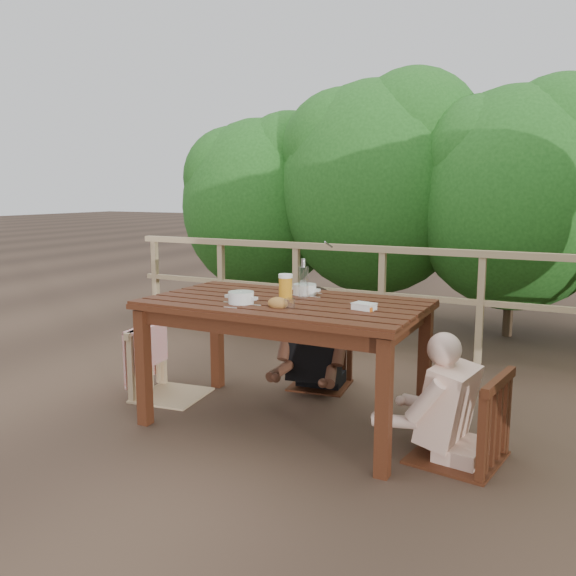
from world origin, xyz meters
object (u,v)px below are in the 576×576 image
at_px(beer_glass, 286,288).
at_px(woman, 322,309).
at_px(diner_right, 467,359).
at_px(soup_near, 241,299).
at_px(chair_left, 170,333).
at_px(tumbler, 290,305).
at_px(chair_right, 460,375).
at_px(bottle, 303,280).
at_px(table, 285,364).
at_px(chair_far, 321,331).
at_px(soup_far, 305,291).
at_px(bread_roll, 278,303).
at_px(butter_tub, 364,308).

bearing_deg(beer_glass, woman, 95.77).
bearing_deg(diner_right, woman, 64.67).
bearing_deg(soup_near, chair_left, 159.81).
xyz_separation_m(beer_glass, tumbler, (0.17, -0.27, -0.05)).
xyz_separation_m(chair_right, bottle, (-1.04, 0.14, 0.45)).
relative_size(table, chair_far, 1.99).
height_order(chair_far, soup_far, soup_far).
bearing_deg(soup_far, bread_roll, -84.91).
distance_m(diner_right, bottle, 1.14).
bearing_deg(soup_near, bottle, 50.78).
height_order(bread_roll, tumbler, same).
xyz_separation_m(woman, beer_glass, (0.08, -0.76, 0.28)).
distance_m(chair_left, butter_tub, 1.59).
xyz_separation_m(chair_far, beer_glass, (0.08, -0.74, 0.46)).
bearing_deg(diner_right, bottle, 91.17).
distance_m(woman, soup_far, 0.63).
relative_size(chair_left, chair_right, 0.98).
relative_size(soup_far, tumbler, 3.44).
relative_size(chair_far, bread_roll, 6.77).
distance_m(chair_right, soup_near, 1.38).
relative_size(diner_right, bottle, 4.31).
distance_m(diner_right, tumbler, 1.05).
distance_m(woman, soup_near, 1.06).
bearing_deg(chair_right, beer_glass, -85.22).
distance_m(soup_near, tumbler, 0.34).
relative_size(woman, soup_far, 4.68).
bearing_deg(chair_left, tumbler, -111.78).
distance_m(chair_left, soup_near, 0.92).
relative_size(chair_right, soup_near, 3.69).
bearing_deg(table, beer_glass, 110.31).
height_order(chair_right, diner_right, diner_right).
bearing_deg(woman, tumbler, 95.89).
distance_m(chair_far, bread_roll, 1.10).
relative_size(chair_left, diner_right, 0.82).
xyz_separation_m(table, diner_right, (1.15, -0.02, 0.19)).
distance_m(diner_right, beer_glass, 1.21).
distance_m(table, bottle, 0.56).
bearing_deg(woman, chair_far, 82.54).
xyz_separation_m(woman, bottle, (0.17, -0.70, 0.33)).
bearing_deg(bread_roll, chair_right, 10.25).
bearing_deg(chair_far, woman, 82.54).
distance_m(chair_left, soup_far, 1.09).
xyz_separation_m(soup_near, bread_roll, (0.26, 0.00, -0.01)).
height_order(table, chair_right, chair_right).
relative_size(woman, tumbler, 16.09).
height_order(woman, beer_glass, woman).
distance_m(chair_left, tumbler, 1.23).
height_order(soup_near, bread_roll, soup_near).
bearing_deg(bottle, beer_glass, -146.81).
distance_m(beer_glass, bottle, 0.13).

